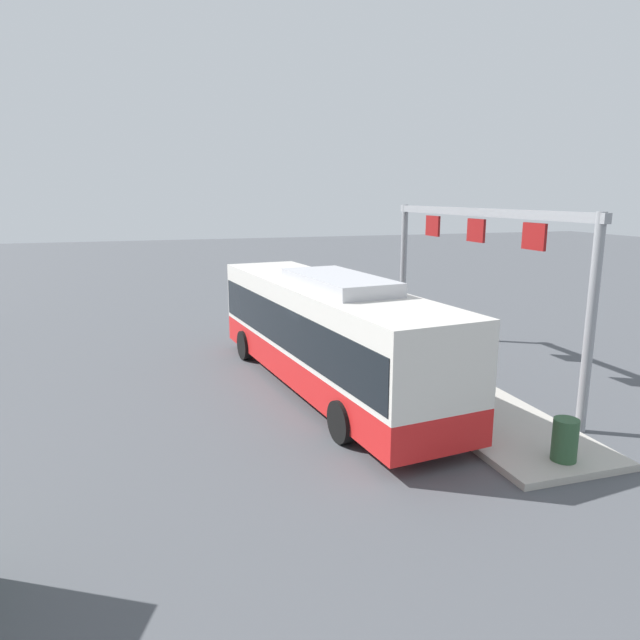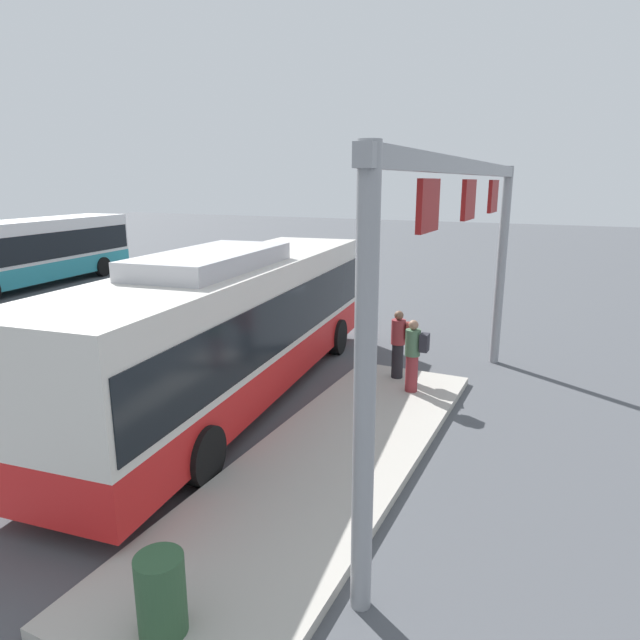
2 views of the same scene
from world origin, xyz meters
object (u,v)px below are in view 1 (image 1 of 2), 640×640
(bus_main, at_px, (325,329))
(person_waiting_near, at_px, (412,332))
(person_boarding, at_px, (387,329))
(trash_bin, at_px, (565,440))

(bus_main, bearing_deg, person_waiting_near, -71.63)
(person_boarding, relative_size, person_waiting_near, 1.00)
(person_boarding, distance_m, person_waiting_near, 0.94)
(bus_main, bearing_deg, person_boarding, -58.09)
(bus_main, relative_size, trash_bin, 13.02)
(trash_bin, bearing_deg, person_boarding, 1.16)
(bus_main, xyz_separation_m, person_waiting_near, (1.71, -3.62, -0.76))
(bus_main, height_order, person_waiting_near, bus_main)
(person_boarding, bearing_deg, person_waiting_near, 110.72)
(bus_main, distance_m, trash_bin, 7.09)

